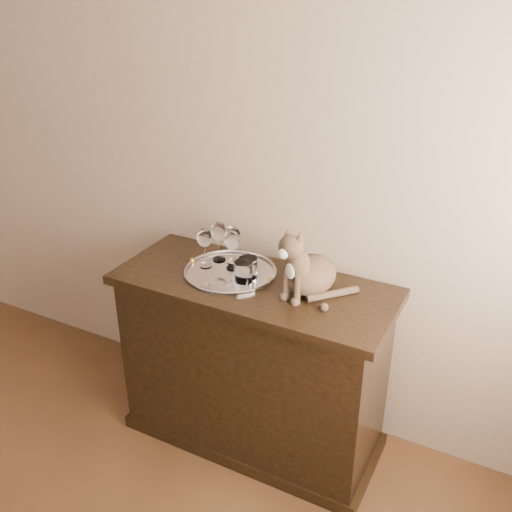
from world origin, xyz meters
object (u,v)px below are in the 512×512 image
Objects in this scene: tray at (230,273)px; tumbler_c at (248,268)px; wine_glass_b at (233,244)px; cat at (310,258)px; tumbler_a at (243,272)px; sideboard at (253,364)px; wine_glass_a at (219,241)px; wine_glass_c at (205,248)px; wine_glass_d at (232,251)px.

tray is 0.10m from tumbler_c.
cat is at bearing -10.57° from wine_glass_b.
sideboard is at bearing 30.94° from tumbler_a.
wine_glass_b is at bearing 143.41° from tumbler_c.
tray is 2.17× the size of wine_glass_a.
wine_glass_c is (-0.02, -0.08, -0.00)m from wine_glass_a.
wine_glass_b is 1.03× the size of wine_glass_d.
tray reaches higher than sideboard.
sideboard is 7.02× the size of wine_glass_d.
wine_glass_b is (0.07, 0.01, -0.00)m from wine_glass_a.
wine_glass_b is at bearing 111.89° from tray.
tumbler_a is at bearing -150.25° from cat.
wine_glass_d is at bearing -25.12° from wine_glass_a.
cat reaches higher than tray.
sideboard is at bearing -5.00° from wine_glass_c.
tumbler_a is 0.28× the size of cat.
tumbler_a is 0.99× the size of tumbler_c.
sideboard is 0.48m from tumbler_c.
wine_glass_a is 1.08× the size of wine_glass_d.
wine_glass_c is at bearing 175.00° from sideboard.
sideboard is 0.45m from tray.
wine_glass_a is at bearing -170.10° from cat.
wine_glass_d is at bearing 158.39° from tumbler_c.
wine_glass_b is 0.98× the size of wine_glass_c.
tray is at bearing -75.44° from wine_glass_d.
tumbler_a is (-0.03, -0.02, 0.48)m from sideboard.
wine_glass_b is at bearing 45.00° from wine_glass_c.
sideboard is 0.63m from cat.
cat is (0.37, -0.02, 0.06)m from wine_glass_d.
cat is (0.46, -0.06, 0.05)m from wine_glass_a.
tumbler_c is 0.29× the size of cat.
wine_glass_a is 1.05× the size of wine_glass_b.
sideboard is at bearing -24.06° from wine_glass_a.
tray is 0.39m from cat.
wine_glass_a reaches higher than wine_glass_b.
cat is at bearing 8.87° from sideboard.
wine_glass_b reaches higher than sideboard.
cat reaches higher than sideboard.
cat reaches higher than wine_glass_a.
cat reaches higher than wine_glass_d.
wine_glass_a is at bearing 147.51° from tumbler_a.
tumbler_a is (0.10, -0.08, -0.04)m from wine_glass_d.
cat is at bearing -7.85° from wine_glass_a.
cat is (0.36, 0.01, 0.15)m from tray.
wine_glass_d is 0.55× the size of cat.
wine_glass_a is 1.03× the size of wine_glass_c.
tray is 1.30× the size of cat.
wine_glass_c is 0.49m from cat.
wine_glass_b is (-0.16, 0.11, 0.52)m from sideboard.
tray is at bearing -160.00° from cat.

